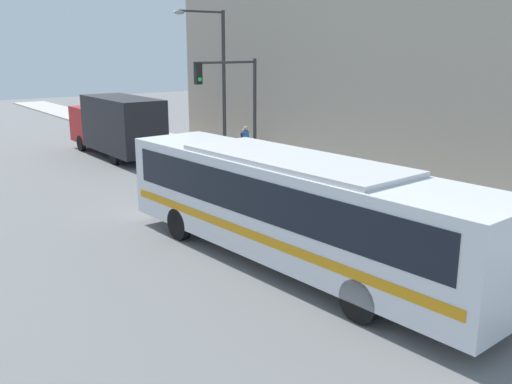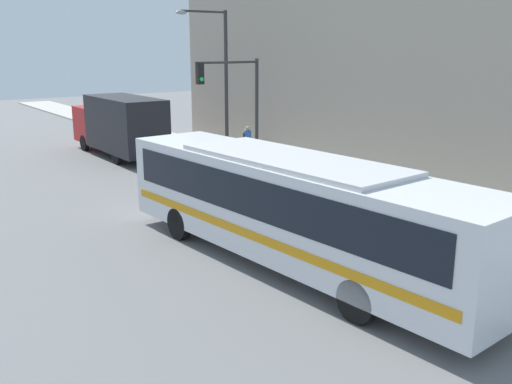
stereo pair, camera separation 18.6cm
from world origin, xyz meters
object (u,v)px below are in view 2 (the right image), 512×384
Objects in this scene: delivery_truck at (119,124)px; pedestrian_mid_block at (248,143)px; city_bus at (290,203)px; fire_hydrant at (375,196)px; parking_meter at (286,161)px; traffic_light_pole at (236,96)px; pedestrian_near_corner at (246,144)px; street_lamp at (220,74)px.

delivery_truck is 7.28m from pedestrian_mid_block.
pedestrian_mid_block is (4.71, -5.50, -0.73)m from delivery_truck.
delivery_truck is at bearing 77.93° from city_bus.
city_bus is at bearing -157.46° from fire_hydrant.
pedestrian_mid_block is at bearing 75.48° from parking_meter.
city_bus is 18.14m from delivery_truck.
traffic_light_pole is (-0.98, 7.68, 3.17)m from fire_hydrant.
city_bus is at bearing -116.30° from traffic_light_pole.
traffic_light_pole is 3.80m from parking_meter.
pedestrian_mid_block is at bearing 55.80° from city_bus.
traffic_light_pole reaches higher than parking_meter.
pedestrian_near_corner is (4.69, -5.36, -0.82)m from delivery_truck.
fire_hydrant is 0.11× the size of street_lamp.
pedestrian_near_corner is (1.33, -0.35, -3.60)m from street_lamp.
street_lamp reaches higher than pedestrian_mid_block.
street_lamp is (-0.12, 10.45, 4.02)m from fire_hydrant.
fire_hydrant is at bearing -77.31° from delivery_truck.
street_lamp reaches higher than delivery_truck.
fire_hydrant is 11.20m from street_lamp.
pedestrian_near_corner is (7.22, 12.60, -0.82)m from city_bus.
street_lamp is at bearing 165.33° from pedestrian_near_corner.
street_lamp reaches higher than traffic_light_pole.
pedestrian_near_corner is at bearing 83.17° from fire_hydrant.
city_bus is 1.68× the size of street_lamp.
street_lamp reaches higher than city_bus.
city_bus is 10.08× the size of parking_meter.
city_bus is 6.62m from fire_hydrant.
parking_meter is (0.00, 5.23, 0.44)m from fire_hydrant.
pedestrian_near_corner is (1.21, 10.11, 0.42)m from fire_hydrant.
pedestrian_mid_block is (1.34, -0.48, -3.52)m from street_lamp.
delivery_truck is 5.08× the size of pedestrian_near_corner.
parking_meter is (3.48, -10.24, -0.80)m from delivery_truck.
parking_meter is 0.70× the size of pedestrian_mid_block.
delivery_truck is 10.12× the size of fire_hydrant.
pedestrian_mid_block is (2.21, 2.29, -2.67)m from traffic_light_pole.
fire_hydrant is 5.25m from parking_meter.
traffic_light_pole is at bearing -133.98° from pedestrian_mid_block.
city_bus is at bearing -120.14° from pedestrian_mid_block.
fire_hydrant is at bearing -90.00° from parking_meter.
street_lamp is at bearing 90.63° from fire_hydrant.
delivery_truck is at bearing 102.69° from fire_hydrant.
traffic_light_pole is (2.50, -7.79, 1.94)m from delivery_truck.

